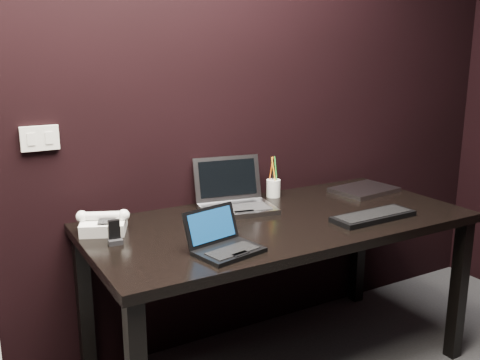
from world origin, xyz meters
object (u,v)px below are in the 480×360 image
desk_phone (104,223)px  closed_laptop (364,190)px  ext_keyboard (373,216)px  mobile_phone (115,235)px  pen_cup (273,187)px  netbook (224,244)px  silver_laptop (235,200)px  desk (280,235)px

desk_phone → closed_laptop: bearing=-2.0°
ext_keyboard → desk_phone: desk_phone is taller
mobile_phone → pen_cup: size_ratio=0.45×
netbook → pen_cup: (0.57, 0.54, 0.02)m
closed_laptop → desk_phone: (-1.37, 0.05, 0.03)m
netbook → mobile_phone: (-0.33, 0.28, 0.00)m
netbook → closed_laptop: size_ratio=0.80×
netbook → desk_phone: netbook is taller
ext_keyboard → desk_phone: bearing=159.1°
silver_laptop → pen_cup: (0.28, 0.09, 0.00)m
closed_laptop → pen_cup: pen_cup is taller
netbook → mobile_phone: 0.43m
ext_keyboard → netbook: bearing=-178.8°
closed_laptop → desk_phone: bearing=178.0°
desk → closed_laptop: (0.64, 0.16, 0.09)m
desk → netbook: size_ratio=6.16×
ext_keyboard → pen_cup: 0.56m
desk → desk_phone: desk_phone is taller
silver_laptop → desk_phone: bearing=-178.3°
closed_laptop → netbook: bearing=-159.8°
desk → pen_cup: size_ratio=8.19×
ext_keyboard → closed_laptop: size_ratio=1.16×
pen_cup → silver_laptop: bearing=-161.5°
netbook → pen_cup: bearing=43.4°
silver_laptop → mobile_phone: silver_laptop is taller
netbook → mobile_phone: netbook is taller
desk → desk_phone: bearing=164.3°
closed_laptop → desk_phone: 1.37m
netbook → closed_laptop: (1.04, 0.38, -0.02)m
closed_laptop → desk_phone: desk_phone is taller
desk → ext_keyboard: 0.42m
pen_cup → desk_phone: bearing=-173.0°
closed_laptop → mobile_phone: mobile_phone is taller
desk → netbook: (-0.40, -0.23, 0.11)m
desk → netbook: bearing=-150.8°
desk → desk_phone: (-0.73, 0.21, 0.12)m
silver_laptop → ext_keyboard: bearing=-43.4°
desk → pen_cup: bearing=61.7°
desk → pen_cup: pen_cup is taller
desk → silver_laptop: silver_laptop is taller
pen_cup → mobile_phone: bearing=-164.0°
netbook → ext_keyboard: netbook is taller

